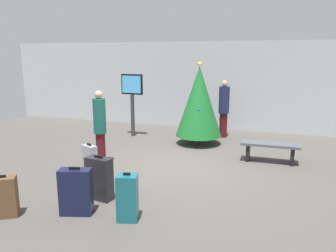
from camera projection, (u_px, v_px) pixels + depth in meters
ground_plane at (174, 166)px, 7.86m from camera, size 16.00×16.00×0.00m
back_wall at (212, 86)px, 11.63m from camera, size 16.00×0.20×3.01m
holiday_tree at (199, 101)px, 9.57m from camera, size 1.32×1.32×2.37m
flight_info_kiosk at (132, 94)px, 10.51m from camera, size 0.72×0.14×1.97m
waiting_bench at (270, 148)px, 8.07m from camera, size 1.37×0.44×0.48m
traveller_0 at (100, 126)px, 7.81m from camera, size 0.38×0.38×1.76m
traveller_1 at (224, 107)px, 10.44m from camera, size 0.45×0.45×1.79m
suitcase_0 at (90, 162)px, 6.94m from camera, size 0.39×0.30×0.78m
suitcase_1 at (76, 192)px, 5.42m from camera, size 0.56×0.38×0.81m
suitcase_2 at (127, 198)px, 5.22m from camera, size 0.38×0.34×0.79m
suitcase_3 at (3, 197)px, 5.34m from camera, size 0.49×0.42×0.70m
suitcase_4 at (99, 178)px, 5.99m from camera, size 0.51×0.30×0.82m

